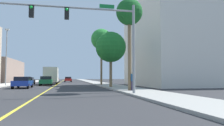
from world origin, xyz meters
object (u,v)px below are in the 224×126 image
Objects in this scene: delivery_truck at (51,75)px; car_black at (29,81)px; car_red at (68,79)px; palm_near at (129,14)px; car_blue at (23,82)px; street_lamp at (6,54)px; traffic_signal_mast at (92,26)px; car_gray at (55,80)px; palm_mid at (111,47)px; palm_far at (101,40)px; car_green at (46,81)px; pedestrian at (133,81)px.

car_black is at bearing -179.17° from delivery_truck.
delivery_truck reaches higher than car_red.
car_blue is at bearing 140.31° from palm_near.
delivery_truck is at bearing 55.94° from street_lamp.
traffic_signal_mast is 38.40m from car_gray.
palm_mid reaches higher than car_black.
delivery_truck is (5.74, 8.49, -3.06)m from street_lamp.
car_red is (-5.55, 40.83, -6.35)m from palm_near.
palm_far is 13.29m from car_blue.
palm_near is 0.96× the size of delivery_truck.
palm_mid is at bearing -64.31° from delivery_truck.
palm_near is 0.95× the size of palm_far.
car_green is at bearing 119.41° from car_black.
palm_mid is at bearing -29.30° from street_lamp.
delivery_truck is (-3.01, -17.36, 0.92)m from car_red.
delivery_truck reaches higher than pedestrian.
car_black is at bearing 144.58° from pedestrian.
palm_far is 15.73m from pedestrian.
street_lamp is at bearing 150.70° from palm_mid.
street_lamp reaches higher than car_blue.
palm_far reaches higher than car_gray.
car_red is 1.04× the size of car_black.
car_black is at bearing 127.11° from palm_mid.
palm_far is 5.20× the size of pedestrian.
palm_near reaches higher than pedestrian.
car_gray is 35.91m from pedestrian.
traffic_signal_mast is 2.45× the size of car_green.
car_blue is at bearing 170.39° from palm_mid.
traffic_signal_mast reaches higher than car_red.
traffic_signal_mast is 1.24× the size of palm_near.
palm_mid is 0.78× the size of delivery_truck.
palm_far is at bearing 118.57° from pedestrian.
palm_near is at bearing -88.36° from palm_far.
street_lamp is 20.87m from car_gray.
palm_mid is 34.36m from car_red.
palm_near is 7.44m from palm_mid.
street_lamp is at bearing -104.46° from car_gray.
street_lamp is 0.95× the size of palm_far.
car_gray is at bearing 130.09° from pedestrian.
palm_far is at bearing 90.66° from palm_mid.
pedestrian is (5.80, -41.02, 0.26)m from car_red.
car_red is (2.96, 6.19, -0.01)m from car_gray.
car_black is (-1.87, 14.44, -0.03)m from car_blue.
car_green is (-8.51, 9.61, -4.22)m from palm_mid.
car_red is (5.17, 31.94, 0.00)m from car_blue.
car_blue is 0.53× the size of delivery_truck.
pedestrian is at bearing -84.13° from car_red.
pedestrian is at bearing -41.84° from car_blue.
delivery_truck is (4.02, 0.13, 0.95)m from car_black.
traffic_signal_mast is 1.24× the size of street_lamp.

